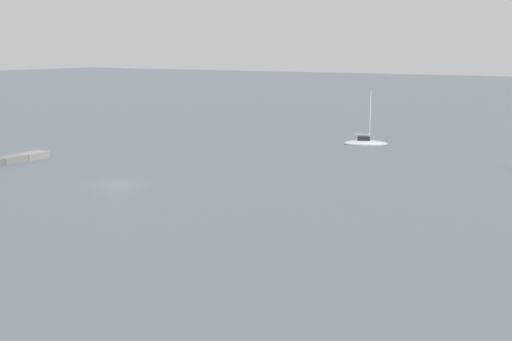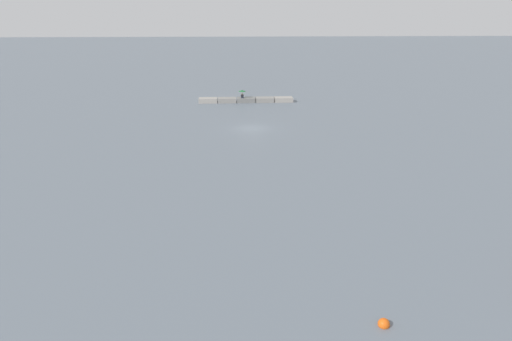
% 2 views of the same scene
% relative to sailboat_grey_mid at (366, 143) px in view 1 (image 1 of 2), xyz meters
% --- Properties ---
extents(ground_plane, '(500.00, 500.00, 0.00)m').
position_rel_sailboat_grey_mid_xyz_m(ground_plane, '(34.52, -9.37, -0.26)').
color(ground_plane, slate).
extents(sailboat_grey_mid, '(3.28, 5.61, 6.94)m').
position_rel_sailboat_grey_mid_xyz_m(sailboat_grey_mid, '(0.00, 0.00, 0.00)').
color(sailboat_grey_mid, '#ADB2B7').
rests_on(sailboat_grey_mid, ground_plane).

